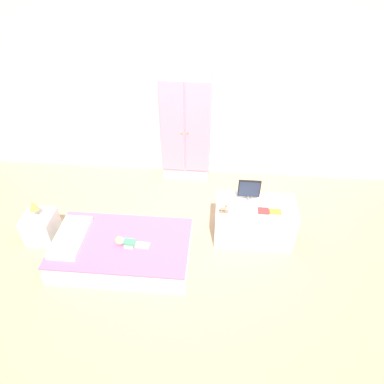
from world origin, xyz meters
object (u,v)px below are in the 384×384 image
at_px(bed, 122,250).
at_px(table_lamp, 33,206).
at_px(tv_monitor, 249,189).
at_px(book_red, 263,211).
at_px(tv_stand, 254,221).
at_px(doll, 126,242).
at_px(rocking_horse_toy, 224,208).
at_px(book_orange, 275,212).
at_px(wardrobe, 186,128).
at_px(nightstand, 41,227).

distance_m(bed, table_lamp, 1.13).
height_order(table_lamp, tv_monitor, tv_monitor).
relative_size(table_lamp, book_red, 1.88).
relative_size(bed, tv_monitor, 5.52).
xyz_separation_m(tv_stand, book_red, (0.07, -0.10, 0.27)).
relative_size(doll, table_lamp, 1.76).
distance_m(table_lamp, rocking_horse_toy, 2.17).
bearing_deg(tv_stand, book_red, -56.62).
distance_m(rocking_horse_toy, book_orange, 0.57).
bearing_deg(tv_stand, book_orange, -27.62).
height_order(book_red, book_orange, book_red).
bearing_deg(table_lamp, wardrobe, 41.06).
relative_size(nightstand, book_orange, 2.72).
distance_m(doll, tv_monitor, 1.49).
bearing_deg(table_lamp, tv_monitor, 7.04).
xyz_separation_m(table_lamp, book_orange, (2.73, 0.12, 0.02)).
xyz_separation_m(rocking_horse_toy, book_red, (0.44, 0.04, -0.05)).
relative_size(wardrobe, rocking_horse_toy, 12.76).
bearing_deg(table_lamp, book_orange, 2.46).
bearing_deg(wardrobe, book_orange, -48.85).
bearing_deg(tv_monitor, bed, -158.92).
relative_size(doll, book_orange, 2.98).
relative_size(nightstand, wardrobe, 0.22).
xyz_separation_m(table_lamp, tv_stand, (2.53, 0.22, -0.25)).
bearing_deg(book_orange, tv_monitor, 148.26).
relative_size(table_lamp, rocking_horse_toy, 1.77).
height_order(tv_stand, rocking_horse_toy, rocking_horse_toy).
bearing_deg(book_red, rocking_horse_toy, -174.17).
height_order(bed, doll, doll).
xyz_separation_m(table_lamp, wardrobe, (1.61, 1.40, 0.30)).
bearing_deg(table_lamp, bed, -12.89).
relative_size(tv_stand, tv_monitor, 3.30).
height_order(bed, tv_stand, tv_stand).
height_order(rocking_horse_toy, book_orange, rocking_horse_toy).
bearing_deg(nightstand, book_orange, 2.46).
distance_m(nightstand, table_lamp, 0.33).
distance_m(doll, rocking_horse_toy, 1.15).
distance_m(bed, tv_stand, 1.57).
bearing_deg(book_orange, wardrobe, 131.15).
bearing_deg(tv_monitor, rocking_horse_toy, -139.79).
bearing_deg(tv_monitor, book_red, -47.90).
height_order(wardrobe, book_red, wardrobe).
distance_m(tv_monitor, book_red, 0.29).
bearing_deg(tv_stand, doll, -161.12).
bearing_deg(book_red, tv_monitor, 132.10).
relative_size(rocking_horse_toy, book_red, 1.06).
xyz_separation_m(wardrobe, book_red, (0.99, -1.29, -0.28)).
relative_size(wardrobe, book_red, 13.56).
bearing_deg(wardrobe, bed, -109.19).
bearing_deg(doll, bed, 158.42).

